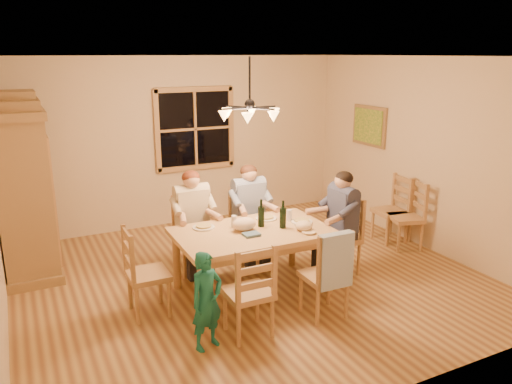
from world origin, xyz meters
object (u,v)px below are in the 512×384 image
armoire (24,191)px  dining_table (253,239)px  chair_end_right (340,250)px  chair_far_right (249,239)px  chair_near_left (248,306)px  wine_bottle_a (261,213)px  adult_slate_man (342,210)px  chair_far_left (194,249)px  adult_plaid_man (249,201)px  wine_bottle_b (283,214)px  chair_spare_front (405,228)px  adult_woman (192,209)px  chair_spare_back (389,221)px  child (207,301)px  chair_near_right (324,289)px  chandelier (250,112)px  chair_end_left (149,287)px

armoire → dining_table: (2.30, -1.84, -0.40)m
chair_end_right → chair_far_right: bearing=46.6°
chair_near_left → wine_bottle_a: bearing=57.2°
armoire → chair_end_right: 4.07m
chair_far_right → adult_slate_man: adult_slate_man is taller
chair_far_left → adult_plaid_man: bearing=180.0°
adult_plaid_man → wine_bottle_b: (-0.00, -0.91, 0.08)m
adult_plaid_man → chair_spare_front: 2.35m
adult_woman → wine_bottle_a: bearing=128.4°
armoire → dining_table: size_ratio=1.28×
chair_far_left → dining_table: bearing=117.9°
dining_table → wine_bottle_b: bearing=-11.6°
chair_spare_front → chair_spare_back: bearing=16.7°
chair_far_left → child: chair_far_left is taller
dining_table → chair_spare_back: size_ratio=1.81×
chair_near_right → wine_bottle_a: bearing=107.5°
wine_bottle_a → adult_plaid_man: bearing=74.8°
chair_far_right → chair_spare_back: size_ratio=1.00×
dining_table → wine_bottle_b: wine_bottle_b is taller
chandelier → dining_table: (-0.12, -0.31, -1.42)m
chair_near_right → adult_plaid_man: bearing=93.4°
dining_table → chair_spare_back: chair_spare_back is taller
adult_woman → chair_spare_front: bearing=169.6°
armoire → chair_end_left: armoire is taller
armoire → chair_near_left: size_ratio=2.32×
adult_plaid_man → wine_bottle_a: adult_plaid_man is taller
chair_spare_back → adult_slate_man: bearing=118.2°
chair_near_left → armoire: bearing=125.4°
wine_bottle_b → chair_far_left: bearing=130.7°
adult_plaid_man → chair_near_left: bearing=64.8°
adult_plaid_man → dining_table: bearing=67.6°
dining_table → chair_spare_back: 2.66m
dining_table → adult_woman: bearing=117.1°
wine_bottle_a → chair_near_left: bearing=-123.6°
chair_far_left → chair_spare_front: 3.06m
chair_spare_back → wine_bottle_a: bearing=105.7°
chair_end_right → chair_spare_front: size_ratio=1.00×
chair_near_left → wine_bottle_b: wine_bottle_b is taller
chandelier → child: 2.23m
dining_table → chair_end_right: bearing=-0.8°
adult_woman → wine_bottle_a: (0.59, -0.76, 0.08)m
chair_far_right → chair_end_right: size_ratio=1.00×
chair_end_left → adult_slate_man: adult_slate_man is taller
dining_table → chair_far_left: size_ratio=1.81×
chair_far_right → chair_end_left: 1.79m
chair_near_right → wine_bottle_a: size_ratio=3.00×
chair_near_left → wine_bottle_a: 1.27m
chair_spare_front → chandelier: bearing=105.4°
adult_plaid_man → chair_end_left: bearing=28.0°
chair_far_left → adult_plaid_man: 0.96m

